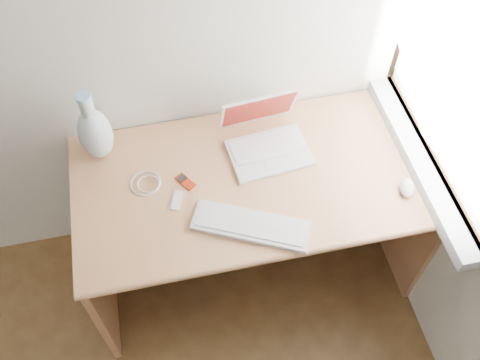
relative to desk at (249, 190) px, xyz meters
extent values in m
cube|color=silver|center=(0.72, -0.17, 0.78)|extent=(0.01, 0.90, 1.00)
cube|color=#98989A|center=(0.66, -0.17, 0.25)|extent=(0.10, 0.96, 0.06)
cube|color=silver|center=(0.64, -0.17, 0.81)|extent=(0.02, 0.84, 0.92)
cube|color=tan|center=(0.00, -0.09, 0.21)|extent=(1.45, 0.73, 0.03)
cube|color=tan|center=(-0.71, -0.09, -0.18)|extent=(0.03, 0.69, 0.74)
cube|color=tan|center=(0.71, -0.09, -0.18)|extent=(0.03, 0.69, 0.74)
cube|color=tan|center=(0.00, 0.26, -0.06)|extent=(1.39, 0.03, 0.50)
cube|color=silver|center=(0.08, 0.01, 0.23)|extent=(0.34, 0.25, 0.02)
cube|color=white|center=(0.08, 0.01, 0.24)|extent=(0.30, 0.15, 0.00)
cube|color=silver|center=(0.08, 0.12, 0.34)|extent=(0.33, 0.11, 0.21)
cube|color=maroon|center=(0.08, 0.12, 0.34)|extent=(0.30, 0.09, 0.18)
cube|color=silver|center=(-0.07, -0.31, 0.23)|extent=(0.45, 0.31, 0.02)
cube|color=white|center=(-0.07, -0.31, 0.24)|extent=(0.41, 0.27, 0.00)
ellipsoid|color=silver|center=(0.57, -0.28, 0.24)|extent=(0.09, 0.11, 0.03)
cube|color=#A5240B|center=(-0.28, -0.06, 0.23)|extent=(0.08, 0.09, 0.01)
cube|color=black|center=(-0.28, -0.06, 0.23)|extent=(0.04, 0.04, 0.00)
torus|color=silver|center=(-0.43, -0.03, 0.23)|extent=(0.13, 0.13, 0.01)
cube|color=silver|center=(-0.32, -0.14, 0.23)|extent=(0.06, 0.09, 0.01)
ellipsoid|color=silver|center=(-0.59, 0.16, 0.35)|extent=(0.13, 0.13, 0.25)
cylinder|color=silver|center=(-0.59, 0.16, 0.51)|extent=(0.05, 0.05, 0.10)
cylinder|color=#9AC7F6|center=(-0.59, 0.16, 0.56)|extent=(0.06, 0.06, 0.01)
camera|label=1|loc=(-0.32, -1.30, 1.95)|focal=40.00mm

